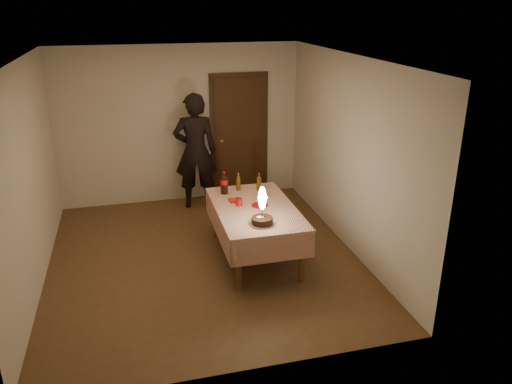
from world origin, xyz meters
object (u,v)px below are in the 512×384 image
birthday_cake (262,214)px  red_plate (260,205)px  red_cup (239,202)px  dining_table (255,214)px  photographer (195,151)px  clear_cup (263,203)px  cola_bottle (224,183)px  amber_bottle_right (259,183)px  amber_bottle_left (238,182)px

birthday_cake → red_plate: 0.58m
red_cup → dining_table: bearing=-27.3°
red_cup → photographer: 1.91m
birthday_cake → photographer: bearing=100.0°
clear_cup → red_cup: bearing=162.9°
red_cup → cola_bottle: size_ratio=0.31×
dining_table → clear_cup: (0.11, 0.01, 0.14)m
clear_cup → photographer: bearing=106.9°
dining_table → amber_bottle_right: 0.65m
amber_bottle_right → birthday_cake: bearing=-102.9°
red_cup → amber_bottle_left: amber_bottle_left is taller
amber_bottle_left → amber_bottle_right: 0.29m
red_cup → red_plate: bearing=-13.1°
birthday_cake → amber_bottle_right: bearing=77.1°
dining_table → photographer: 2.06m
clear_cup → cola_bottle: bearing=124.5°
birthday_cake → amber_bottle_right: 1.13m
red_cup → cola_bottle: (-0.10, 0.49, 0.10)m
amber_bottle_left → photographer: (-0.41, 1.31, 0.11)m
red_cup → amber_bottle_left: (0.12, 0.56, 0.07)m
red_plate → red_cup: bearing=166.9°
clear_cup → birthday_cake: bearing=-106.4°
red_plate → cola_bottle: (-0.36, 0.55, 0.15)m
photographer → cola_bottle: bearing=-81.8°
birthday_cake → clear_cup: (0.15, 0.53, -0.08)m
red_cup → photographer: (-0.30, 1.87, 0.18)m
red_plate → red_cup: 0.27m
red_plate → cola_bottle: cola_bottle is taller
red_plate → clear_cup: clear_cup is taller
red_cup → amber_bottle_right: (0.40, 0.48, 0.07)m
amber_bottle_right → dining_table: bearing=-109.6°
cola_bottle → photographer: (-0.20, 1.39, 0.08)m
clear_cup → dining_table: bearing=-176.4°
clear_cup → amber_bottle_right: bearing=80.4°
cola_bottle → amber_bottle_left: (0.22, 0.07, -0.03)m
red_cup → amber_bottle_right: 0.63m
red_cup → clear_cup: 0.31m
red_cup → photographer: photographer is taller
cola_bottle → amber_bottle_left: size_ratio=1.25×
clear_cup → amber_bottle_left: size_ratio=0.35×
red_plate → amber_bottle_right: (0.13, 0.54, 0.11)m
red_plate → cola_bottle: size_ratio=0.69×
amber_bottle_left → red_plate: bearing=-77.0°
red_plate → amber_bottle_left: amber_bottle_left is taller
clear_cup → cola_bottle: 0.71m
cola_bottle → amber_bottle_right: bearing=-0.9°
amber_bottle_right → photographer: size_ratio=0.13×
red_plate → clear_cup: 0.06m
red_plate → amber_bottle_left: bearing=103.0°
dining_table → red_cup: (-0.19, 0.10, 0.15)m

